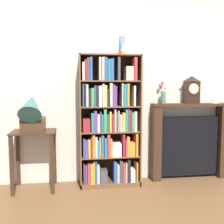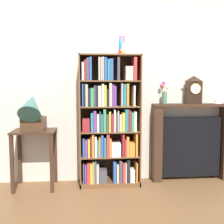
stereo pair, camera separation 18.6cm
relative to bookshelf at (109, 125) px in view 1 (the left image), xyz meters
The scene contains 10 objects.
ground_plane 0.84m from the bookshelf, 76.37° to the right, with size 7.70×6.40×0.02m, color brown.
wall_back 0.53m from the bookshelf, 64.63° to the left, with size 4.70×0.08×2.60m, color beige.
bookshelf is the anchor object (origin of this frame).
cup_stack 1.07m from the bookshelf, ahead, with size 0.09×0.09×0.24m.
side_table_left 1.02m from the bookshelf, behind, with size 0.55×0.43×0.78m.
gramophone 1.01m from the bookshelf, behind, with size 0.28×0.50×0.56m.
fireplace_mantel 1.24m from the bookshelf, ahead, with size 1.13×0.20×1.11m.
mantel_clock 1.30m from the bookshelf, ahead, with size 0.20×0.14×0.39m.
flower_vase 0.90m from the bookshelf, ahead, with size 0.13×0.11×0.32m.
teacup_with_saucer 1.60m from the bookshelf, ahead, with size 0.14×0.14×0.05m.
Camera 1 is at (-0.46, -3.42, 1.35)m, focal length 41.88 mm.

